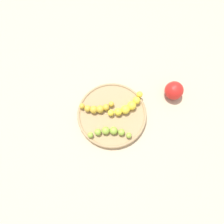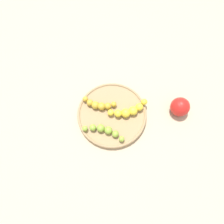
{
  "view_description": "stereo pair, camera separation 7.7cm",
  "coord_description": "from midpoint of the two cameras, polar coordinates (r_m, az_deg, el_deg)",
  "views": [
    {
      "loc": [
        -0.24,
        0.15,
        0.76
      ],
      "look_at": [
        0.0,
        0.0,
        0.04
      ],
      "focal_mm": 33.81,
      "sensor_mm": 36.0,
      "label": 1
    },
    {
      "loc": [
        -0.27,
        0.08,
        0.76
      ],
      "look_at": [
        0.0,
        0.0,
        0.04
      ],
      "focal_mm": 33.81,
      "sensor_mm": 36.0,
      "label": 2
    }
  ],
  "objects": [
    {
      "name": "banana_spotted",
      "position": [
        0.79,
        -0.83,
        1.68
      ],
      "size": [
        0.07,
        0.12,
        0.03
      ],
      "rotation": [
        0.0,
        0.0,
        2.66
      ],
      "color": "gold",
      "rests_on": "fruit_bowl"
    },
    {
      "name": "banana_green",
      "position": [
        0.76,
        0.76,
        -5.4
      ],
      "size": [
        0.09,
        0.14,
        0.03
      ],
      "rotation": [
        0.0,
        0.0,
        5.72
      ],
      "color": "#8CAD38",
      "rests_on": "fruit_bowl"
    },
    {
      "name": "ground_plane",
      "position": [
        0.81,
        2.71,
        -1.33
      ],
      "size": [
        2.4,
        2.4,
        0.0
      ],
      "primitive_type": "plane",
      "color": "tan"
    },
    {
      "name": "banana_yellow",
      "position": [
        0.78,
        7.39,
        0.06
      ],
      "size": [
        0.05,
        0.16,
        0.03
      ],
      "rotation": [
        0.0,
        0.0,
        3.18
      ],
      "color": "yellow",
      "rests_on": "fruit_bowl"
    },
    {
      "name": "apple_red",
      "position": [
        0.84,
        20.46,
        0.98
      ],
      "size": [
        0.07,
        0.07,
        0.07
      ],
      "primitive_type": "sphere",
      "color": "red",
      "rests_on": "ground_plane"
    },
    {
      "name": "fruit_bowl",
      "position": [
        0.8,
        2.75,
        -1.03
      ],
      "size": [
        0.26,
        0.26,
        0.02
      ],
      "color": "#A08259",
      "rests_on": "ground_plane"
    }
  ]
}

